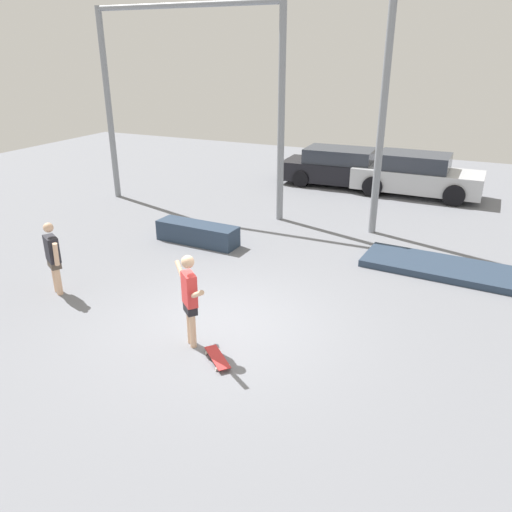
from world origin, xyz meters
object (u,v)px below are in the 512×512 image
(skateboard, at_px, (217,358))
(manual_pad, at_px, (440,267))
(skateboarder, at_px, (190,296))
(parked_car_black, at_px, (342,168))
(grind_box, at_px, (198,233))
(parked_car_silver, at_px, (416,175))
(bystander, at_px, (53,256))

(skateboard, distance_m, manual_pad, 6.14)
(skateboarder, distance_m, manual_pad, 6.33)
(parked_car_black, bearing_deg, skateboarder, -88.60)
(skateboarder, bearing_deg, manual_pad, 95.75)
(grind_box, xyz_separation_m, parked_car_silver, (4.51, 7.31, 0.44))
(grind_box, height_order, manual_pad, grind_box)
(skateboard, relative_size, parked_car_silver, 0.16)
(skateboarder, xyz_separation_m, manual_pad, (3.59, 5.14, -0.87))
(manual_pad, bearing_deg, parked_car_black, 122.23)
(skateboarder, distance_m, grind_box, 5.05)
(grind_box, xyz_separation_m, manual_pad, (6.07, 0.80, -0.19))
(skateboarder, xyz_separation_m, bystander, (-3.63, 0.55, -0.11))
(parked_car_silver, bearing_deg, bystander, -116.12)
(parked_car_black, distance_m, bystander, 11.73)
(parked_car_black, bearing_deg, skateboard, -85.69)
(skateboarder, relative_size, grind_box, 0.75)
(skateboard, distance_m, parked_car_black, 12.25)
(skateboard, bearing_deg, grind_box, 165.80)
(manual_pad, xyz_separation_m, bystander, (-7.21, -4.58, 0.76))
(skateboard, bearing_deg, parked_car_silver, 124.98)
(manual_pad, height_order, bystander, bystander)
(skateboarder, relative_size, bystander, 1.08)
(parked_car_silver, bearing_deg, skateboarder, -99.01)
(parked_car_silver, height_order, bystander, bystander)
(grind_box, bearing_deg, parked_car_black, 76.65)
(bystander, bearing_deg, parked_car_black, -74.86)
(grind_box, height_order, parked_car_silver, parked_car_silver)
(skateboarder, height_order, bystander, skateboarder)
(skateboard, relative_size, bystander, 0.45)
(bystander, bearing_deg, parked_car_silver, -87.33)
(skateboard, height_order, bystander, bystander)
(skateboard, height_order, parked_car_black, parked_car_black)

